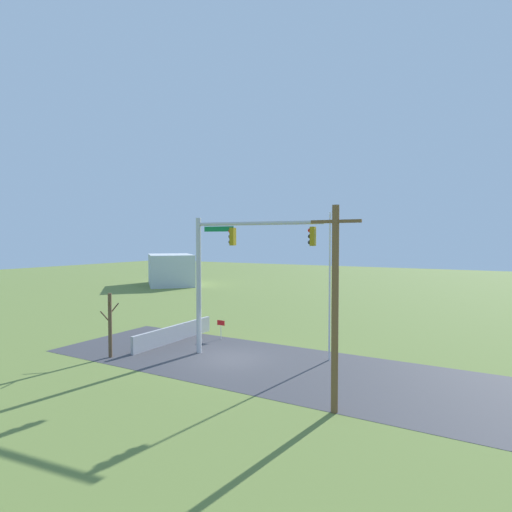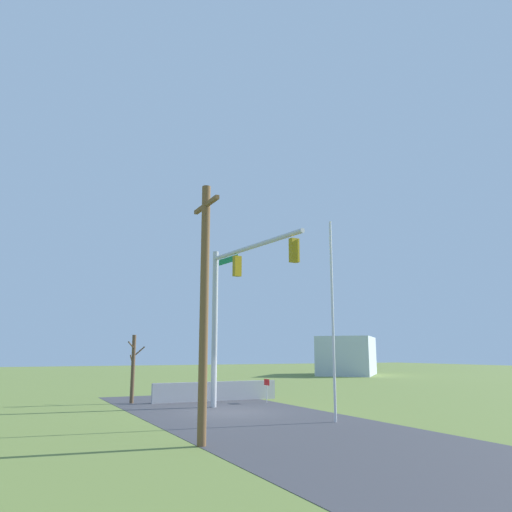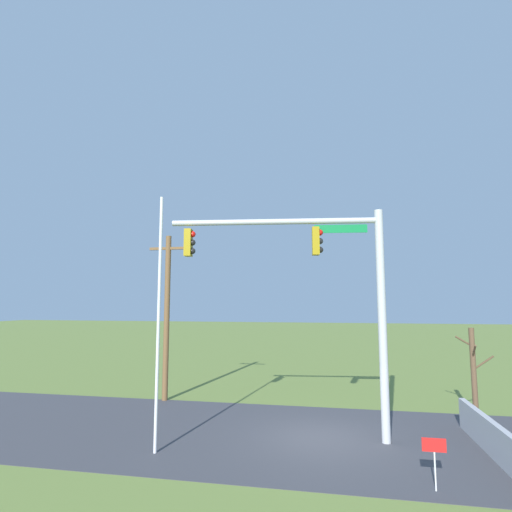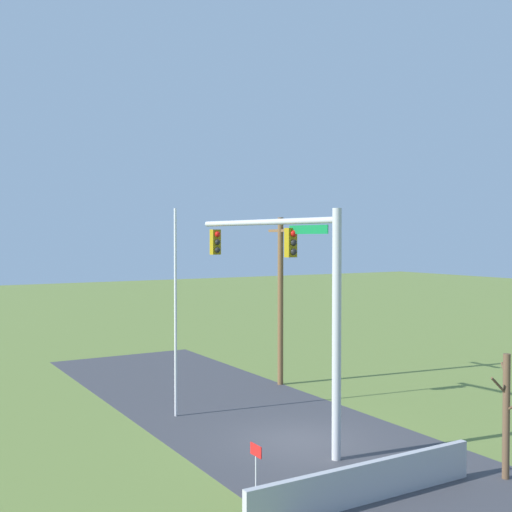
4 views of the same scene
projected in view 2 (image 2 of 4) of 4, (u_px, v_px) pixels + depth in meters
ground_plane at (229, 412)px, 22.26m from camera, size 160.00×160.00×0.00m
road_surface at (271, 424)px, 18.73m from camera, size 28.00×8.00×0.01m
sidewalk_corner at (206, 405)px, 25.07m from camera, size 6.00×6.00×0.01m
retaining_fence at (216, 391)px, 27.42m from camera, size 0.20×7.12×1.03m
signal_mast at (233, 294)px, 23.68m from camera, size 7.27×1.09×7.63m
flagpole at (333, 318)px, 19.79m from camera, size 0.10×0.10×7.85m
utility_pole at (204, 305)px, 14.96m from camera, size 1.90×0.26×7.67m
bare_tree at (133, 368)px, 26.40m from camera, size 1.27×1.02×3.51m
open_sign at (267, 385)px, 26.43m from camera, size 0.56×0.04×1.22m
distant_building at (347, 356)px, 58.49m from camera, size 10.75×10.66×4.34m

